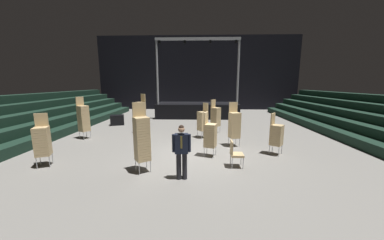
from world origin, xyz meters
TOP-DOWN VIEW (x-y plane):
  - ground_plane at (0.00, 0.00)m, footprint 22.00×30.00m
  - arena_end_wall at (0.00, 15.00)m, footprint 22.00×0.30m
  - bleacher_bank_left at (-9.12, 1.00)m, footprint 3.75×24.00m
  - stage_riser at (0.00, 9.49)m, footprint 6.90×2.85m
  - man_with_tie at (-0.39, -2.33)m, footprint 0.57×0.26m
  - chair_stack_front_left at (1.78, 1.12)m, footprint 0.54×0.54m
  - chair_stack_front_right at (-1.73, -1.82)m, footprint 0.61×0.61m
  - chair_stack_mid_left at (0.34, 2.59)m, footprint 0.61×0.61m
  - chair_stack_mid_right at (1.12, 3.75)m, footprint 0.62×0.62m
  - chair_stack_mid_centre at (-3.25, 3.48)m, footprint 0.62×0.62m
  - chair_stack_rear_left at (0.58, -0.29)m, footprint 0.56×0.56m
  - chair_stack_rear_right at (-5.95, 2.20)m, footprint 0.60×0.60m
  - chair_stack_rear_centre at (3.30, 0.02)m, footprint 0.62×0.62m
  - chair_stack_aisle_left at (-5.34, -1.48)m, footprint 0.58×0.58m
  - equipment_road_case at (-5.63, 5.81)m, footprint 1.05×0.86m
  - loose_chair_near_man at (1.40, -1.33)m, footprint 0.44×0.44m

SIDE VIEW (x-z plane):
  - ground_plane at x=0.00m, z-range -0.10..0.00m
  - equipment_road_case at x=-5.63m, z-range 0.00..0.71m
  - loose_chair_near_man at x=1.40m, z-range 0.06..1.01m
  - stage_riser at x=0.00m, z-range -2.48..3.90m
  - chair_stack_rear_centre at x=3.30m, z-range 0.00..1.71m
  - chair_stack_rear_left at x=0.58m, z-range 0.00..1.80m
  - chair_stack_mid_left at x=0.34m, z-range 0.00..1.88m
  - chair_stack_aisle_left at x=-5.34m, z-range 0.00..1.88m
  - man_with_tie at x=-0.39m, z-range 0.11..1.81m
  - chair_stack_mid_right at x=1.12m, z-range 0.00..1.97m
  - chair_stack_front_left at x=1.78m, z-range 0.00..2.05m
  - chair_stack_rear_right at x=-5.95m, z-range 0.00..2.22m
  - bleacher_bank_left at x=-9.12m, z-range 0.00..2.25m
  - chair_stack_front_right at x=-1.73m, z-range 0.00..2.30m
  - chair_stack_mid_centre at x=-3.25m, z-range 0.00..2.30m
  - arena_end_wall at x=0.00m, z-range 0.00..8.00m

